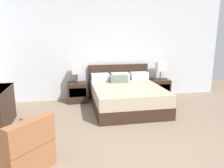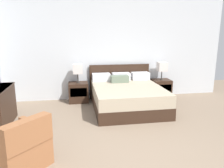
# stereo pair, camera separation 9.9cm
# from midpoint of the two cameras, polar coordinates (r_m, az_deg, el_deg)

# --- Properties ---
(ground_plane) EXTENTS (10.03, 10.03, 0.00)m
(ground_plane) POSITION_cam_midpoint_polar(r_m,az_deg,el_deg) (3.40, 7.21, -19.50)
(ground_plane) COLOR #84705B
(wall_back) EXTENTS (6.82, 0.06, 2.82)m
(wall_back) POSITION_cam_midpoint_polar(r_m,az_deg,el_deg) (6.17, -2.18, 9.22)
(wall_back) COLOR silver
(wall_back) RESTS_ON ground
(bed) EXTENTS (1.71, 1.97, 0.97)m
(bed) POSITION_cam_midpoint_polar(r_m,az_deg,el_deg) (5.46, 3.21, -3.08)
(bed) COLOR #332116
(bed) RESTS_ON ground
(nightstand_left) EXTENTS (0.52, 0.43, 0.53)m
(nightstand_left) POSITION_cam_midpoint_polar(r_m,az_deg,el_deg) (5.98, -9.46, -2.20)
(nightstand_left) COLOR #332116
(nightstand_left) RESTS_ON ground
(nightstand_right) EXTENTS (0.52, 0.43, 0.53)m
(nightstand_right) POSITION_cam_midpoint_polar(r_m,az_deg,el_deg) (6.47, 11.90, -1.14)
(nightstand_right) COLOR #332116
(nightstand_right) RESTS_ON ground
(table_lamp_left) EXTENTS (0.25, 0.25, 0.51)m
(table_lamp_left) POSITION_cam_midpoint_polar(r_m,az_deg,el_deg) (5.85, -9.69, 3.85)
(table_lamp_left) COLOR #332D28
(table_lamp_left) RESTS_ON nightstand_left
(table_lamp_right) EXTENTS (0.25, 0.25, 0.51)m
(table_lamp_right) POSITION_cam_midpoint_polar(r_m,az_deg,el_deg) (6.35, 12.17, 4.46)
(table_lamp_right) COLOR #332D28
(table_lamp_right) RESTS_ON nightstand_right
(armchair_by_window) EXTENTS (0.97, 0.97, 0.76)m
(armchair_by_window) POSITION_cam_midpoint_polar(r_m,az_deg,el_deg) (3.34, -23.42, -15.49)
(armchair_by_window) COLOR #935B38
(armchair_by_window) RESTS_ON ground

